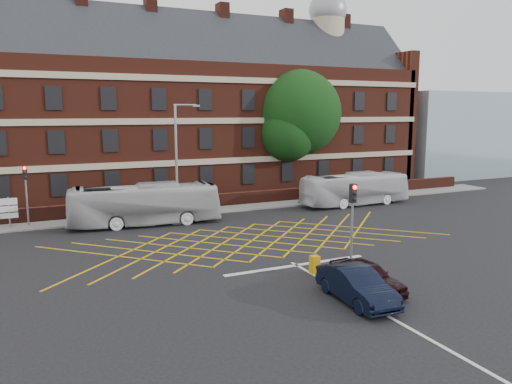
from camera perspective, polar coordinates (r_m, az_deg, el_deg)
name	(u,v)px	position (r m, az deg, el deg)	size (l,w,h in m)	color
ground	(266,249)	(28.88, 1.21, -6.48)	(120.00, 120.00, 0.00)	black
victorian_building	(167,111)	(48.58, -10.16, 9.10)	(51.00, 12.17, 20.40)	#582216
boundary_wall	(196,202)	(40.53, -6.93, -1.18)	(56.00, 0.50, 1.10)	#461A12
far_pavement	(200,210)	(39.69, -6.46, -2.11)	(60.00, 3.00, 0.12)	slate
glass_block	(440,135)	(65.27, 20.34, 6.17)	(14.00, 10.00, 10.00)	#99B2BF
box_junction_hatching	(252,240)	(30.62, -0.45, -5.55)	(11.50, 0.12, 0.02)	#CC990C
stop_line	(297,265)	(25.91, 4.66, -8.34)	(8.00, 0.30, 0.02)	silver
centre_line	(378,311)	(20.85, 13.75, -13.03)	(0.15, 14.00, 0.02)	silver
bus_left	(144,204)	(35.33, -12.63, -1.40)	(2.42, 10.35, 2.88)	#BABBBF
bus_right	(355,189)	(42.69, 11.24, 0.34)	(2.28, 9.73, 2.71)	silver
car_navy	(356,285)	(21.35, 11.41, -10.40)	(1.51, 4.32, 1.42)	black
car_maroon	(366,276)	(22.61, 12.48, -9.39)	(1.61, 3.99, 1.36)	black
deciduous_tree	(298,119)	(47.74, 4.79, 8.31)	(8.20, 8.12, 11.72)	black
traffic_light_near	(352,233)	(25.51, 10.88, -4.67)	(0.70, 0.70, 4.27)	slate
traffic_light_far	(27,203)	(36.61, -24.69, -1.15)	(0.70, 0.70, 4.27)	slate
street_lamp	(178,184)	(35.25, -8.91, 0.94)	(2.25, 1.00, 8.30)	slate
direction_signs	(9,209)	(36.96, -26.41, -1.78)	(1.10, 0.16, 2.20)	gray
utility_cabinet	(315,265)	(24.64, 6.72, -8.25)	(0.41, 0.40, 0.88)	#CD8D0C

